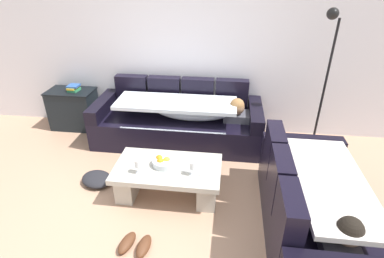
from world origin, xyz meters
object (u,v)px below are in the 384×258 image
(couch_near_window, at_px, (314,208))
(open_magazine, at_px, (191,167))
(coffee_table, at_px, (168,177))
(wine_glass_near_right, at_px, (192,166))
(book_stack_on_cabinet, at_px, (74,88))
(floor_lamp, at_px, (324,75))
(pair_of_shoes, at_px, (135,244))
(wine_glass_near_left, at_px, (138,164))
(couch_along_wall, at_px, (180,121))
(crumpled_garment, at_px, (97,179))
(side_cabinet, at_px, (74,109))
(fruit_bowl, at_px, (164,162))

(couch_near_window, relative_size, open_magazine, 6.73)
(coffee_table, height_order, wine_glass_near_right, wine_glass_near_right)
(wine_glass_near_right, xyz_separation_m, open_magazine, (-0.03, 0.13, -0.11))
(couch_near_window, relative_size, book_stack_on_cabinet, 9.90)
(couch_near_window, distance_m, book_stack_on_cabinet, 3.80)
(floor_lamp, bearing_deg, pair_of_shoes, -134.27)
(coffee_table, relative_size, wine_glass_near_left, 7.23)
(wine_glass_near_right, height_order, book_stack_on_cabinet, book_stack_on_cabinet)
(coffee_table, distance_m, wine_glass_near_left, 0.42)
(couch_along_wall, relative_size, crumpled_garment, 6.09)
(coffee_table, bearing_deg, wine_glass_near_right, -21.95)
(crumpled_garment, bearing_deg, wine_glass_near_right, -8.86)
(couch_near_window, bearing_deg, couch_along_wall, 43.30)
(couch_along_wall, distance_m, book_stack_on_cabinet, 1.77)
(book_stack_on_cabinet, distance_m, crumpled_garment, 1.75)
(wine_glass_near_right, height_order, side_cabinet, side_cabinet)
(couch_near_window, xyz_separation_m, wine_glass_near_left, (-1.80, 0.27, 0.16))
(couch_near_window, xyz_separation_m, crumpled_garment, (-2.42, 0.50, -0.28))
(coffee_table, relative_size, fruit_bowl, 4.29)
(crumpled_garment, bearing_deg, wine_glass_near_left, -19.97)
(couch_near_window, relative_size, fruit_bowl, 6.73)
(couch_along_wall, distance_m, side_cabinet, 1.80)
(wine_glass_near_left, xyz_separation_m, floor_lamp, (2.14, 1.39, 0.62))
(book_stack_on_cabinet, bearing_deg, wine_glass_near_right, -37.22)
(crumpled_garment, bearing_deg, book_stack_on_cabinet, 121.94)
(coffee_table, distance_m, crumpled_garment, 0.93)
(open_magazine, bearing_deg, book_stack_on_cabinet, 157.87)
(fruit_bowl, height_order, pair_of_shoes, fruit_bowl)
(coffee_table, distance_m, floor_lamp, 2.39)
(wine_glass_near_left, bearing_deg, couch_near_window, -8.63)
(couch_near_window, xyz_separation_m, wine_glass_near_right, (-1.22, 0.31, 0.16))
(wine_glass_near_left, distance_m, book_stack_on_cabinet, 2.20)
(open_magazine, relative_size, crumpled_garment, 0.70)
(side_cabinet, bearing_deg, wine_glass_near_left, -46.08)
(coffee_table, distance_m, side_cabinet, 2.35)
(open_magazine, distance_m, crumpled_garment, 1.23)
(coffee_table, distance_m, wine_glass_near_right, 0.41)
(wine_glass_near_right, bearing_deg, coffee_table, 158.05)
(couch_along_wall, relative_size, fruit_bowl, 8.69)
(wine_glass_near_right, bearing_deg, side_cabinet, 143.64)
(floor_lamp, bearing_deg, side_cabinet, 176.56)
(wine_glass_near_right, bearing_deg, wine_glass_near_left, -176.37)
(wine_glass_near_left, distance_m, crumpled_garment, 0.79)
(couch_near_window, bearing_deg, side_cabinet, 60.65)
(book_stack_on_cabinet, xyz_separation_m, crumpled_garment, (0.86, -1.38, -0.63))
(wine_glass_near_right, height_order, crumpled_garment, wine_glass_near_right)
(wine_glass_near_left, height_order, crumpled_garment, wine_glass_near_left)
(couch_along_wall, height_order, fruit_bowl, couch_along_wall)
(couch_along_wall, relative_size, wine_glass_near_right, 14.66)
(open_magazine, height_order, pair_of_shoes, open_magazine)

